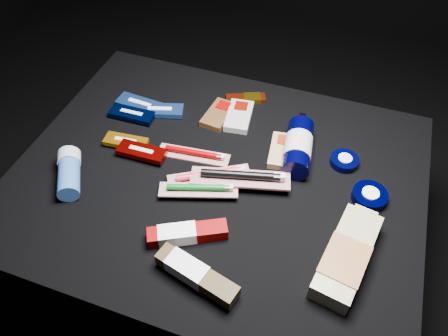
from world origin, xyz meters
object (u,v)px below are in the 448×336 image
(lotion_bottle, at_px, (298,147))
(toothpaste_carton_red, at_px, (184,234))
(bodywash_bottle, at_px, (346,258))
(deodorant_stick, at_px, (69,173))

(lotion_bottle, height_order, toothpaste_carton_red, lotion_bottle)
(bodywash_bottle, bearing_deg, toothpaste_carton_red, -161.15)
(lotion_bottle, height_order, bodywash_bottle, lotion_bottle)
(lotion_bottle, bearing_deg, toothpaste_carton_red, -126.14)
(lotion_bottle, bearing_deg, deodorant_stick, -160.04)
(bodywash_bottle, height_order, deodorant_stick, deodorant_stick)
(lotion_bottle, relative_size, toothpaste_carton_red, 1.28)
(lotion_bottle, distance_m, bodywash_bottle, 0.31)
(bodywash_bottle, distance_m, toothpaste_carton_red, 0.34)
(bodywash_bottle, relative_size, deodorant_stick, 1.76)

